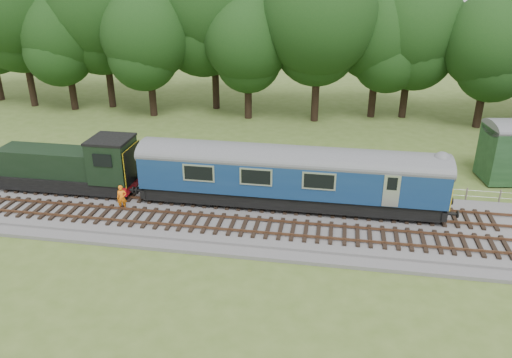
# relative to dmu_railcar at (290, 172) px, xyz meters

# --- Properties ---
(ground) EXTENTS (120.00, 120.00, 0.00)m
(ground) POSITION_rel_dmu_railcar_xyz_m (-5.03, -1.40, -2.61)
(ground) COLOR #465E22
(ground) RESTS_ON ground
(ballast) EXTENTS (70.00, 7.00, 0.35)m
(ballast) POSITION_rel_dmu_railcar_xyz_m (-5.03, -1.40, -2.43)
(ballast) COLOR #4C4C4F
(ballast) RESTS_ON ground
(track_north) EXTENTS (67.20, 2.40, 0.21)m
(track_north) POSITION_rel_dmu_railcar_xyz_m (-5.03, -0.00, -2.19)
(track_north) COLOR black
(track_north) RESTS_ON ballast
(track_south) EXTENTS (67.20, 2.40, 0.21)m
(track_south) POSITION_rel_dmu_railcar_xyz_m (-5.03, -3.00, -2.19)
(track_south) COLOR black
(track_south) RESTS_ON ballast
(fence) EXTENTS (64.00, 0.12, 1.00)m
(fence) POSITION_rel_dmu_railcar_xyz_m (-5.03, 3.10, -2.61)
(fence) COLOR #6B6054
(fence) RESTS_ON ground
(tree_line) EXTENTS (70.00, 8.00, 18.00)m
(tree_line) POSITION_rel_dmu_railcar_xyz_m (-5.03, 20.60, -2.61)
(tree_line) COLOR black
(tree_line) RESTS_ON ground
(dmu_railcar) EXTENTS (18.05, 2.86, 3.88)m
(dmu_railcar) POSITION_rel_dmu_railcar_xyz_m (0.00, 0.00, 0.00)
(dmu_railcar) COLOR black
(dmu_railcar) RESTS_ON ground
(shunter_loco) EXTENTS (8.91, 2.60, 3.38)m
(shunter_loco) POSITION_rel_dmu_railcar_xyz_m (-13.93, 0.00, -0.63)
(shunter_loco) COLOR black
(shunter_loco) RESTS_ON ground
(worker) EXTENTS (0.67, 0.57, 1.57)m
(worker) POSITION_rel_dmu_railcar_xyz_m (-9.82, -2.17, -1.47)
(worker) COLOR orange
(worker) RESTS_ON ballast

